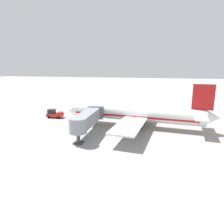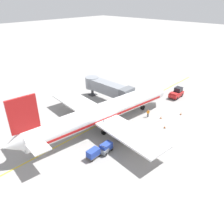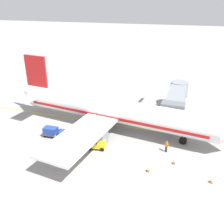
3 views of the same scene
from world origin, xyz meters
name	(u,v)px [view 3 (image 3 of 3)]	position (x,y,z in m)	size (l,w,h in m)	color
ground_plane	(115,125)	(0.00, 0.00, 0.00)	(400.00, 400.00, 0.00)	gray
gate_lead_in_line	(115,125)	(0.00, 0.00, 0.00)	(0.24, 80.00, 0.01)	gold
parked_airliner	(112,110)	(1.23, -0.22, 3.19)	(30.40, 37.34, 10.63)	white
jet_bridge	(176,99)	(-6.61, 9.03, 3.46)	(14.24, 3.50, 4.98)	gray
baggage_tug_lead	(97,144)	(7.77, -0.15, 0.71)	(1.68, 2.68, 1.62)	gold
baggage_tug_trailing	(64,136)	(7.31, -5.68, 0.71)	(1.76, 2.71, 1.62)	slate
baggage_cart_front	(65,135)	(7.26, -5.57, 0.95)	(1.39, 2.92, 1.58)	#4C4C51
baggage_cart_second_in_train	(51,131)	(6.88, -8.16, 0.95)	(1.39, 2.92, 1.58)	#4C4C51
ground_crew_wing_walker	(166,146)	(5.43, 9.15, 0.95)	(0.57, 0.58, 1.69)	#232328
safety_cone_nose_left	(174,162)	(7.91, 10.43, 0.29)	(0.36, 0.36, 0.59)	black
safety_cone_nose_right	(148,169)	(10.52, 7.63, 0.29)	(0.36, 0.36, 0.59)	black
safety_cone_wing_tip	(211,180)	(10.22, 14.89, 0.29)	(0.36, 0.36, 0.59)	black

